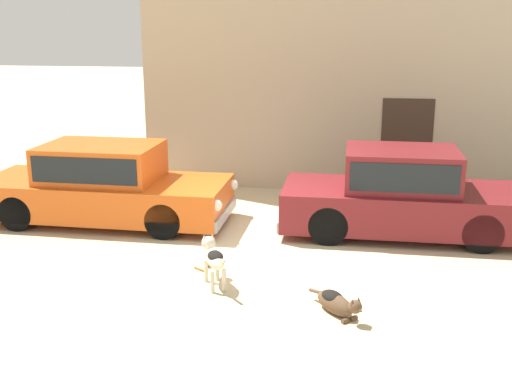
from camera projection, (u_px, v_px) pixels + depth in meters
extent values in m
plane|color=#CCB78E|center=(253.00, 246.00, 10.75)|extent=(80.00, 80.00, 0.00)
cube|color=#D15619|center=(106.00, 196.00, 11.97)|extent=(4.68, 1.91, 0.67)
cube|color=#D15619|center=(101.00, 162.00, 11.80)|extent=(2.17, 1.59, 0.67)
cube|color=black|center=(101.00, 161.00, 11.79)|extent=(2.00, 1.61, 0.47)
cube|color=#999BA0|center=(224.00, 214.00, 11.66)|extent=(0.16, 1.76, 0.20)
sphere|color=silver|center=(233.00, 185.00, 12.24)|extent=(0.20, 0.20, 0.20)
sphere|color=silver|center=(216.00, 205.00, 10.88)|extent=(0.20, 0.20, 0.20)
cube|color=red|center=(15.00, 174.00, 13.03)|extent=(0.04, 0.18, 0.18)
cylinder|color=black|center=(188.00, 196.00, 12.54)|extent=(0.66, 0.22, 0.65)
cylinder|color=black|center=(164.00, 221.00, 11.03)|extent=(0.66, 0.22, 0.65)
cylinder|color=black|center=(57.00, 190.00, 12.99)|extent=(0.66, 0.22, 0.65)
cylinder|color=black|center=(17.00, 213.00, 11.47)|extent=(0.66, 0.22, 0.65)
cube|color=maroon|center=(401.00, 207.00, 11.24)|extent=(4.23, 1.78, 0.70)
cube|color=maroon|center=(401.00, 169.00, 11.06)|extent=(1.96, 1.51, 0.70)
cube|color=black|center=(401.00, 168.00, 11.06)|extent=(1.80, 1.53, 0.49)
cube|color=#999BA0|center=(285.00, 214.00, 11.61)|extent=(0.14, 1.69, 0.20)
cube|color=red|center=(290.00, 183.00, 12.21)|extent=(0.04, 0.18, 0.18)
cube|color=red|center=(281.00, 204.00, 10.80)|extent=(0.04, 0.18, 0.18)
cylinder|color=black|center=(467.00, 207.00, 11.82)|extent=(0.68, 0.21, 0.68)
cylinder|color=black|center=(482.00, 233.00, 10.37)|extent=(0.68, 0.21, 0.68)
cylinder|color=black|center=(332.00, 201.00, 12.20)|extent=(0.68, 0.21, 0.68)
cylinder|color=black|center=(328.00, 225.00, 10.75)|extent=(0.68, 0.21, 0.68)
cube|color=tan|center=(505.00, 26.00, 15.64)|extent=(16.78, 6.10, 7.12)
cube|color=#38281E|center=(406.00, 147.00, 13.73)|extent=(1.10, 0.02, 2.10)
cylinder|color=beige|center=(206.00, 271.00, 9.25)|extent=(0.06, 0.06, 0.34)
cylinder|color=beige|center=(217.00, 270.00, 9.30)|extent=(0.06, 0.06, 0.34)
cylinder|color=beige|center=(212.00, 282.00, 8.87)|extent=(0.06, 0.06, 0.34)
cylinder|color=beige|center=(224.00, 280.00, 8.92)|extent=(0.06, 0.06, 0.34)
ellipsoid|color=beige|center=(215.00, 259.00, 9.02)|extent=(0.47, 0.67, 0.24)
ellipsoid|color=black|center=(215.00, 256.00, 8.95)|extent=(0.34, 0.41, 0.13)
sphere|color=beige|center=(209.00, 243.00, 9.35)|extent=(0.21, 0.21, 0.21)
cone|color=beige|center=(207.00, 242.00, 9.45)|extent=(0.15, 0.15, 0.11)
cone|color=beige|center=(204.00, 237.00, 9.31)|extent=(0.10, 0.10, 0.09)
cone|color=beige|center=(212.00, 237.00, 9.34)|extent=(0.10, 0.10, 0.09)
cylinder|color=beige|center=(221.00, 264.00, 8.63)|extent=(0.12, 0.18, 0.20)
cylinder|color=brown|center=(354.00, 318.00, 8.09)|extent=(0.11, 0.11, 0.06)
cylinder|color=brown|center=(345.00, 321.00, 8.01)|extent=(0.11, 0.11, 0.06)
ellipsoid|color=brown|center=(335.00, 303.00, 8.26)|extent=(0.61, 0.65, 0.27)
ellipsoid|color=black|center=(333.00, 297.00, 8.28)|extent=(0.41, 0.42, 0.15)
sphere|color=brown|center=(355.00, 307.00, 7.92)|extent=(0.18, 0.18, 0.18)
cone|color=brown|center=(360.00, 311.00, 7.85)|extent=(0.14, 0.14, 0.10)
cone|color=brown|center=(359.00, 300.00, 7.92)|extent=(0.09, 0.09, 0.08)
cone|color=brown|center=(352.00, 302.00, 7.87)|extent=(0.09, 0.09, 0.08)
cylinder|color=brown|center=(315.00, 291.00, 8.59)|extent=(0.19, 0.21, 0.09)
ellipsoid|color=#B77F3D|center=(212.00, 261.00, 9.90)|extent=(0.29, 0.38, 0.14)
sphere|color=#B77F3D|center=(220.00, 256.00, 10.06)|extent=(0.10, 0.10, 0.10)
cone|color=#B77F3D|center=(218.00, 253.00, 10.06)|extent=(0.05, 0.05, 0.04)
cone|color=#B77F3D|center=(221.00, 253.00, 10.03)|extent=(0.05, 0.05, 0.04)
cylinder|color=#B77F3D|center=(199.00, 269.00, 9.71)|extent=(0.20, 0.15, 0.04)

